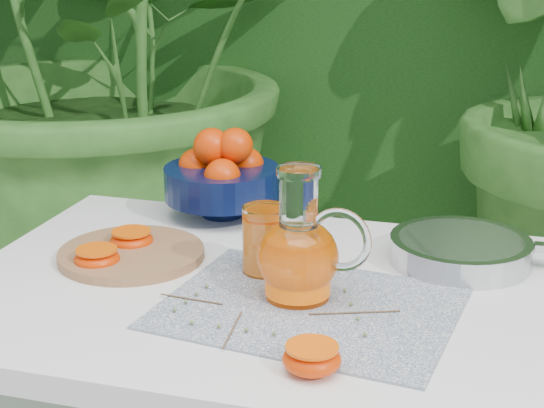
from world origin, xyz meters
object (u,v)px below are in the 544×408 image
(white_table, at_px, (269,331))
(fruit_bowl, at_px, (222,175))
(cutting_board, at_px, (131,254))
(saute_pan, at_px, (463,249))
(juice_pitcher, at_px, (300,254))

(white_table, xyz_separation_m, fruit_bowl, (-0.19, 0.31, 0.16))
(cutting_board, xyz_separation_m, saute_pan, (0.55, 0.14, 0.02))
(white_table, height_order, fruit_bowl, fruit_bowl)
(cutting_board, xyz_separation_m, fruit_bowl, (0.07, 0.26, 0.07))
(cutting_board, height_order, fruit_bowl, fruit_bowl)
(juice_pitcher, height_order, saute_pan, juice_pitcher)
(fruit_bowl, height_order, juice_pitcher, juice_pitcher)
(white_table, relative_size, cutting_board, 3.99)
(white_table, distance_m, saute_pan, 0.36)
(white_table, bearing_deg, fruit_bowl, 121.15)
(juice_pitcher, bearing_deg, saute_pan, 43.76)
(cutting_board, bearing_deg, saute_pan, 14.13)
(white_table, relative_size, juice_pitcher, 4.87)
(white_table, distance_m, fruit_bowl, 0.39)
(white_table, distance_m, juice_pitcher, 0.17)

